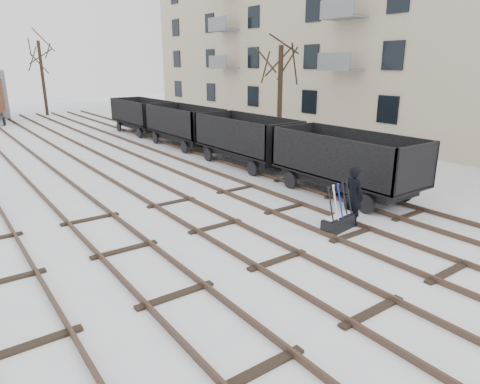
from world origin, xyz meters
The scene contains 11 objects.
ground centered at (0.00, 0.00, 0.00)m, with size 120.00×120.00×0.00m, color white.
tracks centered at (0.00, 13.67, 0.07)m, with size 13.90×52.00×0.16m.
apartment_block centered at (19.95, 14.00, 8.05)m, with size 10.12×45.00×16.10m.
ground_frame centered at (2.94, 0.54, 0.28)m, with size 1.35×0.61×1.49m.
worker centered at (3.69, 0.64, 0.96)m, with size 0.70×0.46×1.93m, color black.
freight_wagon_a centered at (6.00, 2.96, 0.94)m, with size 2.40×6.00×2.45m.
freight_wagon_b centered at (6.00, 9.36, 0.94)m, with size 2.40×6.00×2.45m.
freight_wagon_c centered at (6.00, 15.76, 0.94)m, with size 2.40×6.00×2.45m.
freight_wagon_d centered at (6.00, 22.16, 0.94)m, with size 2.40×6.00×2.45m.
tree_near centered at (10.79, 12.36, 3.01)m, with size 0.30×0.30×6.01m, color black.
tree_far_right centered at (2.99, 38.45, 3.53)m, with size 0.30×0.30×7.05m, color black.
Camera 1 is at (-6.81, -7.67, 4.99)m, focal length 32.00 mm.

